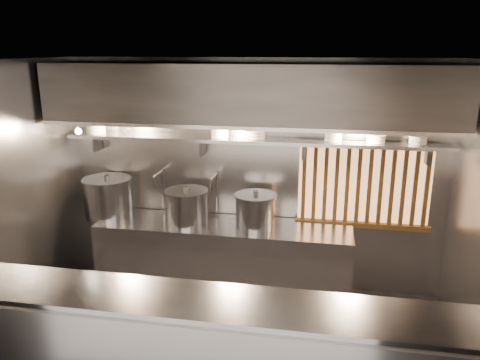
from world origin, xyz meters
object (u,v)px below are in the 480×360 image
(stock_pot_mid, at_px, (187,207))
(pendant_bulb, at_px, (241,135))
(stock_pot_right, at_px, (256,211))
(stock_pot_left, at_px, (108,197))
(heat_lamp, at_px, (76,126))

(stock_pot_mid, bearing_deg, pendant_bulb, 9.74)
(stock_pot_right, bearing_deg, stock_pot_left, 178.63)
(pendant_bulb, relative_size, stock_pot_left, 0.29)
(heat_lamp, distance_m, stock_pot_right, 2.22)
(heat_lamp, height_order, pendant_bulb, heat_lamp)
(stock_pot_left, bearing_deg, stock_pot_right, -1.37)
(pendant_bulb, relative_size, stock_pot_right, 0.32)
(pendant_bulb, bearing_deg, stock_pot_left, -178.98)
(stock_pot_right, bearing_deg, pendant_bulb, 158.37)
(heat_lamp, xyz_separation_m, pendant_bulb, (1.80, 0.35, -0.11))
(stock_pot_left, bearing_deg, pendant_bulb, 1.02)
(pendant_bulb, height_order, stock_pot_left, pendant_bulb)
(stock_pot_mid, relative_size, stock_pot_right, 1.03)
(pendant_bulb, bearing_deg, heat_lamp, -169.00)
(pendant_bulb, xyz_separation_m, stock_pot_left, (-1.65, -0.03, -0.82))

